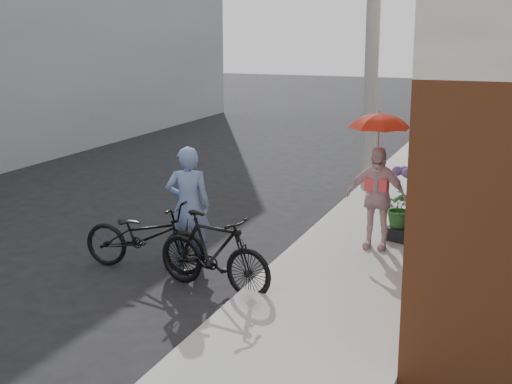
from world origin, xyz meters
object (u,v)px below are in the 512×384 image
Objects in this scene: kimono_woman at (376,197)px; bike_right at (214,252)px; utility_pole at (373,23)px; officer at (188,206)px; planter at (400,233)px; bike_left at (145,237)px.

bike_right is at bearing -124.82° from kimono_woman.
officer is at bearing -105.20° from utility_pole.
planter is at bearing 63.13° from kimono_woman.
kimono_woman is at bearing -171.72° from officer.
utility_pole is 3.95× the size of officer.
bike_right is (-0.66, -6.26, -2.97)m from utility_pole.
bike_right is (0.80, -0.87, -0.35)m from officer.
kimono_woman is (2.47, 1.42, 0.03)m from officer.
bike_right is at bearing 111.12° from officer.
kimono_woman reaches higher than bike_right.
officer is 4.50× the size of planter.
bike_left is 3.52m from kimono_woman.
utility_pole reaches higher than kimono_woman.
bike_right is at bearing -110.35° from bike_left.
utility_pole is 6.17m from officer.
officer is at bearing -148.78° from kimono_woman.
officer is 0.99× the size of bike_right.
planter is (0.29, 0.54, -0.69)m from kimono_woman.
officer is 3.46m from planter.
utility_pole is at bearing -126.83° from officer.
kimono_woman is at bearing -75.74° from utility_pole.
officer is at bearing -144.58° from planter.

